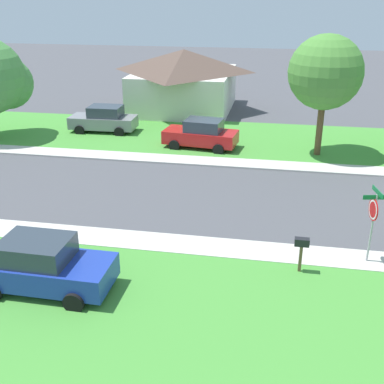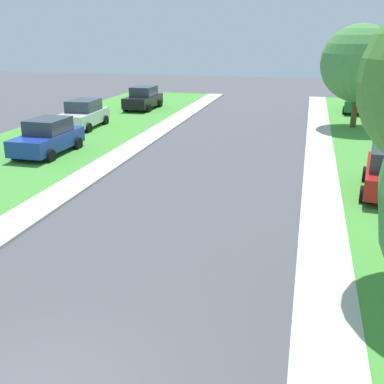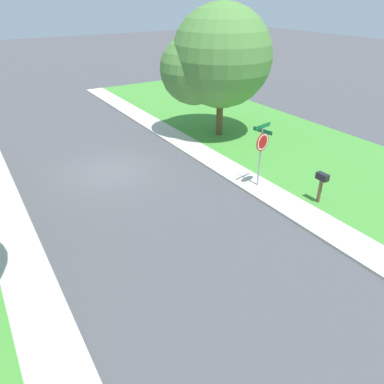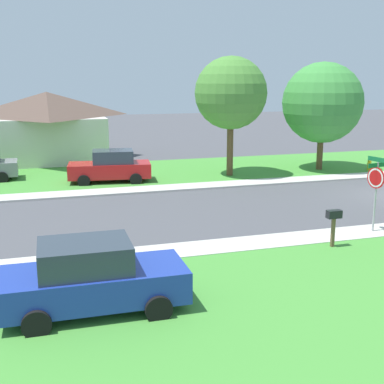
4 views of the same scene
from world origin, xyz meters
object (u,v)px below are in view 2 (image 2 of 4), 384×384
Objects in this scene: car_green_near_corner at (359,101)px; tree_across_right at (364,66)px; car_black_across_road at (143,98)px; car_blue_behind_trees at (48,137)px; car_white_far_down_street at (83,115)px.

car_green_near_corner is 0.72× the size of tree_across_right.
tree_across_right is at bearing -15.12° from car_black_across_road.
car_white_far_down_street is at bearing 101.20° from car_blue_behind_trees.
car_white_far_down_street and car_blue_behind_trees have the same top height.
car_blue_behind_trees and car_green_near_corner have the same top height.
car_blue_behind_trees is at bearing -145.64° from tree_across_right.
car_black_across_road is 16.21m from tree_across_right.
car_white_far_down_street is at bearing -97.91° from car_black_across_road.
car_black_across_road is 0.70× the size of tree_across_right.
tree_across_right is (15.40, -4.16, 2.90)m from car_black_across_road.
car_blue_behind_trees is at bearing -133.17° from car_green_near_corner.
car_blue_behind_trees is 0.97× the size of car_green_near_corner.
car_white_far_down_street and car_black_across_road have the same top height.
car_green_near_corner is (15.95, 2.24, 0.00)m from car_black_across_road.
car_black_across_road is (1.11, 8.02, 0.00)m from car_white_far_down_street.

